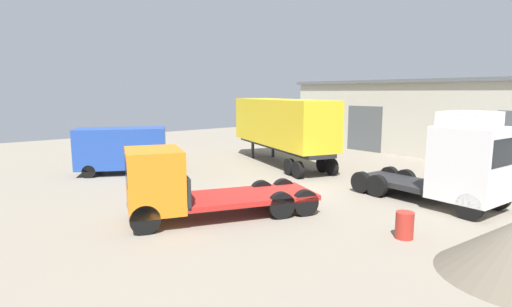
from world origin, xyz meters
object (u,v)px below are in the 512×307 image
object	(u,v)px
flatbed_truck_orange	(183,186)
oil_drum	(404,225)
tractor_unit_white	(459,163)
delivery_van_blue	(124,149)
container_trailer_black	(282,124)

from	to	relation	value
flatbed_truck_orange	oil_drum	xyz separation A→B (m)	(6.24, 4.57, -0.87)
oil_drum	tractor_unit_white	bearing A→B (deg)	95.35
delivery_van_blue	oil_drum	distance (m)	16.28
container_trailer_black	delivery_van_blue	world-z (taller)	container_trailer_black
tractor_unit_white	container_trailer_black	distance (m)	12.00
container_trailer_black	oil_drum	xyz separation A→B (m)	(12.34, -6.18, -2.24)
flatbed_truck_orange	oil_drum	bearing A→B (deg)	146.27
flatbed_truck_orange	oil_drum	distance (m)	7.78
flatbed_truck_orange	delivery_van_blue	distance (m)	9.90
tractor_unit_white	flatbed_truck_orange	size ratio (longest dim) A/B	0.85
tractor_unit_white	container_trailer_black	size ratio (longest dim) A/B	0.60
container_trailer_black	flatbed_truck_orange	xyz separation A→B (m)	(6.10, -10.75, -1.37)
tractor_unit_white	flatbed_truck_orange	bearing A→B (deg)	-118.05
oil_drum	container_trailer_black	bearing A→B (deg)	153.38
container_trailer_black	tractor_unit_white	bearing A→B (deg)	-169.75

